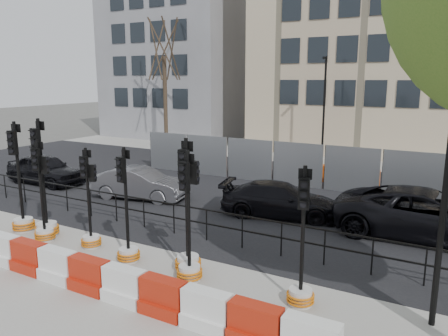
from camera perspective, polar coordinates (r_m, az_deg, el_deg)
The scene contains 24 objects.
ground at distance 13.09m, azimuth -9.64°, elevation -10.11°, with size 120.00×120.00×0.00m, color #51514C.
sidewalk_near at distance 11.14m, azimuth -19.70°, elevation -14.64°, with size 40.00×6.00×0.02m, color gray.
road at distance 18.75m, azimuth 3.93°, elevation -3.22°, with size 40.00×14.00×0.03m, color black.
sidewalk_far at distance 26.97m, azimuth 12.22°, elevation 1.12°, with size 40.00×4.00×0.02m, color gray.
building_grey at distance 38.24m, azimuth -5.50°, elevation 14.87°, with size 11.00×9.06×14.00m.
building_cream at distance 32.16m, azimuth 19.92°, elevation 18.46°, with size 15.00×10.06×18.00m.
kerb_railing at distance 13.76m, azimuth -6.58°, elevation -5.90°, with size 18.00×0.04×1.00m.
heras_fencing at distance 20.96m, azimuth 8.74°, elevation 0.06°, with size 14.33×1.72×2.00m.
lamp_post_far at distance 25.47m, azimuth 12.92°, elevation 7.77°, with size 0.12×0.56×6.00m.
lamp_post_near at distance 9.00m, azimuth 27.22°, elevation 0.15°, with size 0.12×0.56×6.00m.
tree_bare_far at distance 31.22m, azimuth -7.84°, elevation 14.92°, with size 2.00×2.00×9.00m.
barrier_row at distance 11.11m, azimuth -19.03°, elevation -12.64°, with size 12.55×0.50×0.80m.
traffic_signal_a at distance 15.31m, azimuth -24.90°, elevation -4.95°, with size 0.69×0.69×3.53m.
traffic_signal_b at distance 14.17m, azimuth -22.49°, elevation -6.00°, with size 0.61×0.61×3.09m.
traffic_signal_c at distance 14.53m, azimuth -22.31°, elevation -5.48°, with size 0.72×0.72×3.66m.
traffic_signal_d at distance 13.19m, azimuth -17.07°, elevation -7.07°, with size 0.58×0.58×2.93m.
traffic_signal_e at distance 11.98m, azimuth -12.49°, elevation -9.04°, with size 0.61×0.61×3.10m.
traffic_signal_f at distance 11.12m, azimuth -4.75°, elevation -9.49°, with size 0.67×0.67×3.42m.
traffic_signal_g at distance 10.69m, azimuth -4.62°, elevation -11.27°, with size 0.63×0.63×3.20m.
traffic_signal_h at distance 9.73m, azimuth 10.03°, elevation -13.97°, with size 0.61×0.61×3.08m.
car_a at distance 21.79m, azimuth -22.30°, elevation -0.17°, with size 4.02×1.64×1.37m, color black.
car_b at distance 17.97m, azimuth -10.96°, elevation -1.99°, with size 4.09×2.11×1.28m, color #424247.
car_c at distance 15.56m, azimuth 7.38°, elevation -4.13°, with size 4.47×2.58×1.22m, color black.
car_d at distance 14.68m, azimuth 25.04°, elevation -5.54°, with size 5.49×2.60×1.51m, color black.
Camera 1 is at (7.77, -9.37, 4.82)m, focal length 35.00 mm.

